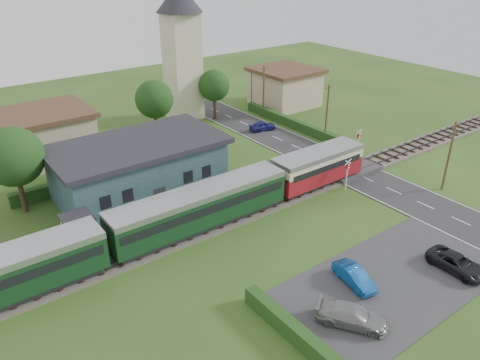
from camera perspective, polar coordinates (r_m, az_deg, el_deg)
ground at (r=43.32m, az=6.64°, el=-3.34°), size 120.00×120.00×0.00m
railway_track at (r=44.54m, az=4.91°, el=-2.20°), size 76.00×3.20×0.49m
road at (r=50.01m, az=15.10°, el=0.19°), size 6.00×70.00×0.05m
car_park at (r=36.00m, az=18.10°, el=-11.54°), size 17.00×9.00×0.08m
crossing_deck at (r=51.03m, az=13.41°, el=1.19°), size 6.20×3.40×0.45m
platform at (r=41.82m, az=-8.44°, el=-4.29°), size 30.00×3.00×0.45m
equipment_hut at (r=38.61m, az=-19.06°, el=-5.81°), size 2.30×2.30×2.55m
station_building at (r=45.35m, az=-12.20°, el=1.47°), size 16.00×9.00×5.30m
train at (r=37.60m, az=-8.94°, el=-4.68°), size 43.20×2.90×3.40m
church_tower at (r=64.20m, az=-7.17°, el=16.29°), size 6.00×6.00×17.60m
house_west at (r=56.33m, az=-23.03°, el=5.04°), size 10.80×8.80×5.50m
house_east at (r=71.30m, az=5.53°, el=11.27°), size 8.80×8.80×5.50m
hedge_carpark at (r=29.87m, az=6.74°, el=-18.02°), size 0.80×9.00×1.20m
hedge_roadside at (r=62.58m, az=6.33°, el=6.93°), size 0.80×18.00×1.20m
hedge_station at (r=49.99m, az=-14.21°, el=1.09°), size 22.00×0.80×1.30m
tree_a at (r=44.43m, az=-25.91°, el=2.54°), size 5.20×5.20×8.00m
tree_b at (r=57.91m, az=-10.42°, el=9.63°), size 4.60×4.60×7.34m
tree_c at (r=64.45m, az=-3.17°, el=11.41°), size 4.20×4.20×6.78m
utility_pole_b at (r=48.93m, az=24.13°, el=2.76°), size 1.40×0.22×7.00m
utility_pole_c at (r=57.62m, az=10.54°, el=8.08°), size 1.40×0.22×7.00m
utility_pole_d at (r=65.96m, az=2.90°, el=10.85°), size 1.40×0.22×7.00m
crossing_signal_near at (r=46.31m, az=12.96°, el=1.18°), size 0.84×0.28×3.28m
crossing_signal_far at (r=54.26m, az=14.24°, el=4.86°), size 0.84×0.28×3.28m
streetlamp_east at (r=70.96m, az=1.43°, el=11.52°), size 0.30×0.30×5.15m
car_on_road at (r=61.08m, az=2.76°, el=6.60°), size 3.67×2.10×1.18m
car_park_blue at (r=34.56m, az=13.76°, el=-11.33°), size 1.91×3.85×1.21m
car_park_silver at (r=31.35m, az=13.45°, el=-15.77°), size 4.07×4.78×1.31m
car_park_dark at (r=38.30m, az=24.95°, el=-9.17°), size 2.07×4.40×1.22m
pedestrian_near at (r=45.23m, az=-0.06°, el=0.14°), size 0.73×0.56×1.78m
pedestrian_far at (r=38.40m, az=-17.60°, el=-6.46°), size 0.73×0.91×1.79m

